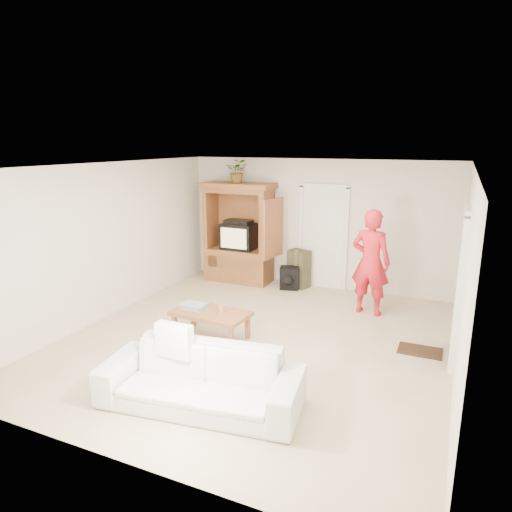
{
  "coord_description": "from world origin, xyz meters",
  "views": [
    {
      "loc": [
        2.6,
        -5.85,
        2.93
      ],
      "look_at": [
        -0.28,
        0.6,
        1.15
      ],
      "focal_mm": 32.0,
      "sensor_mm": 36.0,
      "label": 1
    }
  ],
  "objects_px": {
    "sofa": "(200,379)",
    "man": "(371,262)",
    "armoire": "(240,239)",
    "coffee_table": "(211,315)"
  },
  "relations": [
    {
      "from": "sofa",
      "to": "man",
      "type": "bearing_deg",
      "value": 64.58
    },
    {
      "from": "armoire",
      "to": "coffee_table",
      "type": "xyz_separation_m",
      "value": [
        0.91,
        -2.88,
        -0.53
      ]
    },
    {
      "from": "armoire",
      "to": "sofa",
      "type": "bearing_deg",
      "value": -69.29
    },
    {
      "from": "armoire",
      "to": "sofa",
      "type": "distance_m",
      "value": 4.88
    },
    {
      "from": "man",
      "to": "sofa",
      "type": "bearing_deg",
      "value": 79.64
    },
    {
      "from": "man",
      "to": "sofa",
      "type": "distance_m",
      "value": 3.93
    },
    {
      "from": "armoire",
      "to": "man",
      "type": "height_order",
      "value": "armoire"
    },
    {
      "from": "sofa",
      "to": "coffee_table",
      "type": "xyz_separation_m",
      "value": [
        -0.81,
        1.65,
        0.04
      ]
    },
    {
      "from": "armoire",
      "to": "man",
      "type": "xyz_separation_m",
      "value": [
        2.9,
        -0.83,
        0.01
      ]
    },
    {
      "from": "sofa",
      "to": "coffee_table",
      "type": "relative_size",
      "value": 1.89
    }
  ]
}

